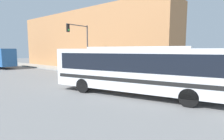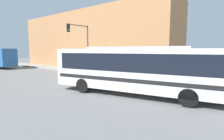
{
  "view_description": "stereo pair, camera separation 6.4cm",
  "coord_description": "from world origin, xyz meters",
  "px_view_note": "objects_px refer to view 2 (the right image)",
  "views": [
    {
      "loc": [
        -10.53,
        -5.84,
        3.08
      ],
      "look_at": [
        0.71,
        3.08,
        1.42
      ],
      "focal_mm": 28.0,
      "sensor_mm": 36.0,
      "label": 1
    },
    {
      "loc": [
        -10.49,
        -5.89,
        3.08
      ],
      "look_at": [
        0.71,
        3.08,
        1.42
      ],
      "focal_mm": 28.0,
      "sensor_mm": 36.0,
      "label": 2
    }
  ],
  "objects_px": {
    "fire_hydrant": "(146,75)",
    "parking_meter": "(95,66)",
    "delivery_truck": "(2,58)",
    "city_bus": "(137,67)",
    "pedestrian_near_corner": "(127,67)",
    "traffic_light_pole": "(82,40)"
  },
  "relations": [
    {
      "from": "parking_meter",
      "to": "delivery_truck",
      "type": "bearing_deg",
      "value": 103.67
    },
    {
      "from": "delivery_truck",
      "to": "parking_meter",
      "type": "relative_size",
      "value": 5.48
    },
    {
      "from": "fire_hydrant",
      "to": "pedestrian_near_corner",
      "type": "distance_m",
      "value": 3.73
    },
    {
      "from": "pedestrian_near_corner",
      "to": "fire_hydrant",
      "type": "bearing_deg",
      "value": -114.25
    },
    {
      "from": "traffic_light_pole",
      "to": "parking_meter",
      "type": "bearing_deg",
      "value": -58.6
    },
    {
      "from": "city_bus",
      "to": "delivery_truck",
      "type": "xyz_separation_m",
      "value": [
        1.1,
        26.78,
        -0.15
      ]
    },
    {
      "from": "delivery_truck",
      "to": "parking_meter",
      "type": "height_order",
      "value": "delivery_truck"
    },
    {
      "from": "traffic_light_pole",
      "to": "pedestrian_near_corner",
      "type": "xyz_separation_m",
      "value": [
        2.41,
        -5.16,
        -3.21
      ]
    },
    {
      "from": "parking_meter",
      "to": "pedestrian_near_corner",
      "type": "relative_size",
      "value": 0.79
    },
    {
      "from": "delivery_truck",
      "to": "pedestrian_near_corner",
      "type": "distance_m",
      "value": 22.09
    },
    {
      "from": "traffic_light_pole",
      "to": "pedestrian_near_corner",
      "type": "relative_size",
      "value": 3.55
    },
    {
      "from": "pedestrian_near_corner",
      "to": "delivery_truck",
      "type": "bearing_deg",
      "value": 105.24
    },
    {
      "from": "delivery_truck",
      "to": "fire_hydrant",
      "type": "relative_size",
      "value": 9.65
    },
    {
      "from": "delivery_truck",
      "to": "traffic_light_pole",
      "type": "xyz_separation_m",
      "value": [
        3.39,
        -16.15,
        2.47
      ]
    },
    {
      "from": "traffic_light_pole",
      "to": "parking_meter",
      "type": "relative_size",
      "value": 4.5
    },
    {
      "from": "traffic_light_pole",
      "to": "pedestrian_near_corner",
      "type": "distance_m",
      "value": 6.53
    },
    {
      "from": "city_bus",
      "to": "delivery_truck",
      "type": "distance_m",
      "value": 26.8
    },
    {
      "from": "delivery_truck",
      "to": "fire_hydrant",
      "type": "bearing_deg",
      "value": -80.15
    },
    {
      "from": "city_bus",
      "to": "pedestrian_near_corner",
      "type": "xyz_separation_m",
      "value": [
        6.91,
        5.48,
        -0.89
      ]
    },
    {
      "from": "fire_hydrant",
      "to": "parking_meter",
      "type": "distance_m",
      "value": 7.08
    },
    {
      "from": "traffic_light_pole",
      "to": "delivery_truck",
      "type": "bearing_deg",
      "value": 101.86
    },
    {
      "from": "fire_hydrant",
      "to": "parking_meter",
      "type": "height_order",
      "value": "parking_meter"
    }
  ]
}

